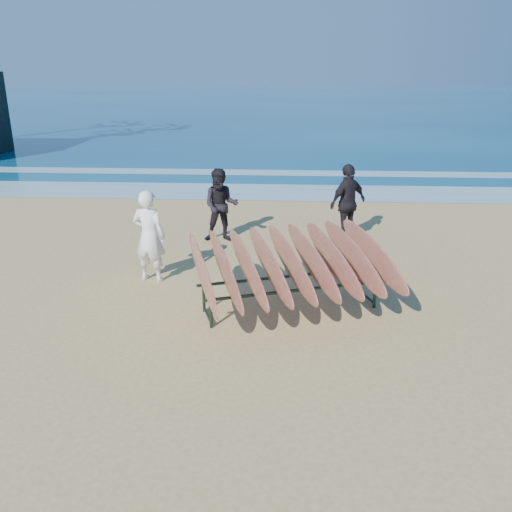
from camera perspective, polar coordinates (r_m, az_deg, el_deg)
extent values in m
plane|color=tan|center=(9.09, -0.30, -7.35)|extent=(120.00, 120.00, 0.00)
plane|color=navy|center=(63.22, 3.04, 15.79)|extent=(160.00, 160.00, 0.00)
plane|color=white|center=(18.55, 1.70, 6.76)|extent=(160.00, 160.00, 0.00)
plane|color=white|center=(21.98, 1.99, 8.77)|extent=(160.00, 160.00, 0.00)
cylinder|color=black|center=(8.95, -4.76, -6.09)|extent=(0.06, 0.06, 0.50)
cylinder|color=black|center=(9.86, 12.41, -3.98)|extent=(0.06, 0.06, 0.50)
cylinder|color=black|center=(9.53, -5.51, -4.45)|extent=(0.06, 0.06, 0.50)
cylinder|color=black|center=(10.39, 10.78, -2.62)|extent=(0.06, 0.06, 0.50)
cylinder|color=black|center=(9.20, 4.30, -3.63)|extent=(3.05, 1.09, 0.06)
cylinder|color=black|center=(9.76, 3.02, -2.18)|extent=(3.05, 1.09, 0.06)
cylinder|color=black|center=(9.31, -5.11, -6.20)|extent=(0.25, 0.63, 0.04)
cylinder|color=black|center=(10.19, 11.51, -4.17)|extent=(0.25, 0.63, 0.04)
ellipsoid|color=#650907|center=(8.97, -5.71, -1.57)|extent=(0.94, 2.59, 1.03)
ellipsoid|color=#650907|center=(9.04, -3.29, -1.34)|extent=(0.94, 2.59, 1.03)
ellipsoid|color=#650907|center=(9.12, -0.91, -1.11)|extent=(0.94, 2.59, 1.03)
ellipsoid|color=#650907|center=(9.22, 1.42, -0.88)|extent=(0.94, 2.59, 1.03)
ellipsoid|color=#650907|center=(9.34, 3.69, -0.66)|extent=(0.94, 2.59, 1.03)
ellipsoid|color=#650907|center=(9.46, 5.91, -0.44)|extent=(0.94, 2.59, 1.03)
ellipsoid|color=#650907|center=(9.61, 8.07, -0.23)|extent=(0.94, 2.59, 1.03)
ellipsoid|color=#650907|center=(9.76, 10.16, -0.02)|extent=(0.94, 2.59, 1.03)
ellipsoid|color=#650907|center=(9.93, 12.18, 0.18)|extent=(0.94, 2.59, 1.03)
imported|color=white|center=(10.84, -11.19, 2.07)|extent=(0.75, 0.58, 1.84)
imported|color=black|center=(13.16, -3.71, 5.34)|extent=(0.89, 0.71, 1.78)
imported|color=black|center=(13.34, 9.63, 5.54)|extent=(1.15, 1.06, 1.89)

